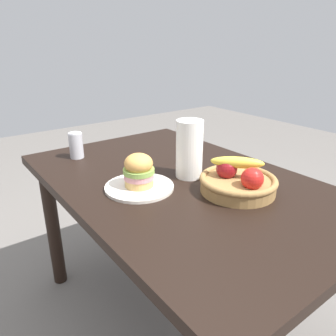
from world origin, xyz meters
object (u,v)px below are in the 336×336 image
(sandwich, at_px, (139,170))
(fruit_basket, at_px, (238,181))
(soda_can, at_px, (76,145))
(paper_towel_roll, at_px, (189,149))
(plate, at_px, (139,187))

(sandwich, height_order, fruit_basket, sandwich)
(soda_can, xyz_separation_m, paper_towel_roll, (0.50, 0.29, 0.06))
(plate, bearing_deg, soda_can, -173.59)
(fruit_basket, bearing_deg, sandwich, -131.24)
(sandwich, xyz_separation_m, soda_can, (-0.48, -0.05, -0.01))
(plate, bearing_deg, sandwich, 0.00)
(sandwich, bearing_deg, paper_towel_roll, 84.75)
(fruit_basket, bearing_deg, soda_can, -155.30)
(soda_can, bearing_deg, plate, 6.41)
(soda_can, bearing_deg, paper_towel_roll, 29.53)
(soda_can, height_order, fruit_basket, fruit_basket)
(plate, relative_size, fruit_basket, 0.92)
(soda_can, bearing_deg, sandwich, 6.41)
(soda_can, distance_m, fruit_basket, 0.80)
(plate, height_order, soda_can, soda_can)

